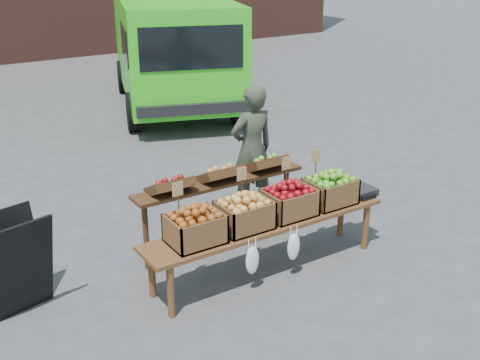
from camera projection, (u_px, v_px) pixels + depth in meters
ground at (247, 286)px, 6.00m from camera, size 80.00×80.00×0.00m
delivery_van at (174, 53)px, 11.99m from camera, size 3.70×5.31×2.17m
vendor at (252, 149)px, 7.41m from camera, size 0.60×0.41×1.61m
chalkboard_sign at (14, 265)px, 5.42m from camera, size 0.70×0.48×0.97m
back_table at (220, 204)px, 6.59m from camera, size 2.10×0.44×1.04m
display_bench at (267, 246)px, 6.17m from camera, size 2.70×0.56×0.57m
crate_golden_apples at (195, 229)px, 5.60m from camera, size 0.50×0.40×0.28m
crate_russet_pears at (244, 215)px, 5.87m from camera, size 0.50×0.40×0.28m
crate_red_apples at (289, 202)px, 6.15m from camera, size 0.50×0.40×0.28m
crate_green_apples at (330, 191)px, 6.43m from camera, size 0.50×0.40×0.28m
weighing_scale at (359, 191)px, 6.68m from camera, size 0.34×0.30×0.08m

